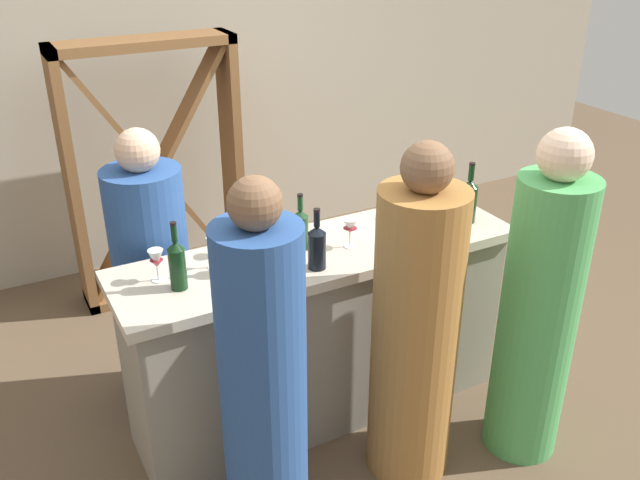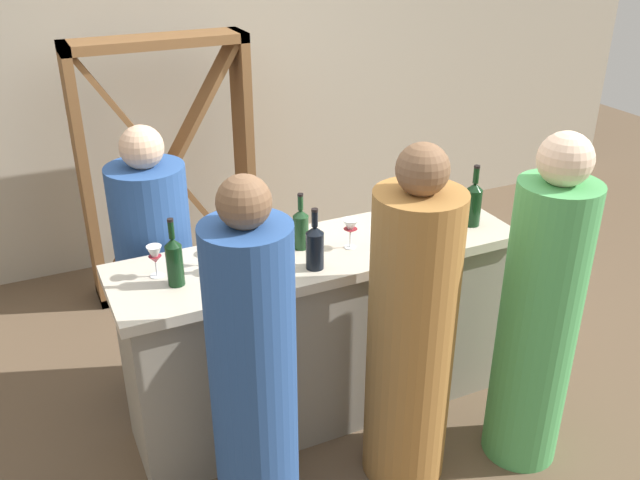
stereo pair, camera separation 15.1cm
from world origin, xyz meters
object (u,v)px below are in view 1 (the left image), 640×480
person_server_behind (154,282)px  wine_bottle_rightmost_dark_green (469,200)px  wine_glass_near_left (350,227)px  wine_glass_near_center (213,247)px  person_center_guest (263,384)px  wine_glass_near_right (156,260)px  wine_bottle_second_right_olive_green (301,228)px  person_right_guest (539,313)px  wine_bottle_center_near_black (317,246)px  wine_glass_far_left (413,199)px  wine_rack (156,173)px  wine_glass_far_center (240,234)px  wine_bottle_second_left_dark_green (245,251)px  wine_bottle_leftmost_dark_green (177,264)px  person_left_guest (415,333)px

person_server_behind → wine_bottle_rightmost_dark_green: bearing=49.2°
wine_glass_near_left → wine_glass_near_center: size_ratio=0.98×
person_center_guest → wine_glass_near_right: bearing=32.8°
person_center_guest → wine_glass_near_left: bearing=-38.7°
wine_bottle_second_right_olive_green → person_server_behind: size_ratio=0.19×
person_center_guest → person_right_guest: 1.32m
wine_bottle_center_near_black → wine_glass_far_left: bearing=19.8°
wine_bottle_rightmost_dark_green → person_server_behind: person_server_behind is taller
wine_glass_far_left → wine_bottle_rightmost_dark_green: bearing=-38.2°
wine_rack → wine_bottle_center_near_black: (0.24, -1.80, 0.21)m
wine_bottle_second_right_olive_green → wine_glass_far_left: wine_bottle_second_right_olive_green is taller
wine_bottle_center_near_black → wine_glass_near_right: bearing=161.4°
wine_glass_near_left → wine_glass_near_right: (-0.90, 0.11, -0.01)m
wine_bottle_rightmost_dark_green → person_right_guest: bearing=-94.9°
wine_glass_far_center → person_server_behind: size_ratio=0.10×
wine_bottle_second_left_dark_green → person_server_behind: bearing=115.5°
wine_rack → wine_glass_near_left: bearing=-74.4°
wine_bottle_second_left_dark_green → wine_glass_near_right: size_ratio=1.90×
wine_bottle_center_near_black → wine_glass_far_center: (-0.25, 0.28, -0.01)m
wine_bottle_leftmost_dark_green → person_center_guest: bearing=-73.9°
wine_bottle_rightmost_dark_green → person_left_guest: bearing=-143.7°
wine_glass_near_left → person_left_guest: person_left_guest is taller
wine_bottle_leftmost_dark_green → person_right_guest: 1.64m
wine_glass_far_center → person_right_guest: bearing=-36.2°
wine_bottle_leftmost_dark_green → wine_glass_far_center: (0.35, 0.17, -0.01)m
wine_glass_near_right → person_left_guest: size_ratio=0.09×
wine_bottle_center_near_black → person_server_behind: person_server_behind is taller
person_center_guest → wine_bottle_rightmost_dark_green: bearing=-56.1°
wine_bottle_second_right_olive_green → wine_bottle_rightmost_dark_green: 0.90m
person_right_guest → wine_bottle_center_near_black: bearing=57.9°
wine_bottle_second_left_dark_green → wine_glass_far_center: wine_bottle_second_left_dark_green is taller
wine_glass_near_center → wine_glass_far_center: (0.15, 0.06, 0.00)m
wine_bottle_second_right_olive_green → wine_bottle_rightmost_dark_green: wine_bottle_rightmost_dark_green is taller
wine_bottle_leftmost_dark_green → wine_glass_near_right: bearing=119.4°
wine_bottle_second_right_olive_green → wine_glass_far_left: (0.67, 0.04, -0.00)m
wine_bottle_second_right_olive_green → wine_glass_near_right: (-0.69, 0.01, -0.01)m
person_server_behind → wine_rack: bearing=144.4°
wine_glass_near_left → wine_rack: bearing=105.6°
wine_bottle_second_left_dark_green → wine_glass_near_right: 0.38m
wine_bottle_center_near_black → person_center_guest: 0.69m
wine_rack → wine_glass_far_center: 1.53m
wine_bottle_rightmost_dark_green → wine_bottle_second_left_dark_green: bearing=178.6°
wine_bottle_leftmost_dark_green → wine_glass_far_center: wine_bottle_leftmost_dark_green is taller
wine_bottle_second_right_olive_green → wine_glass_near_center: size_ratio=1.86×
wine_rack → person_left_guest: (0.52, -2.19, -0.11)m
wine_bottle_center_near_black → wine_glass_near_left: bearing=25.3°
wine_bottle_center_near_black → wine_glass_near_center: 0.46m
wine_glass_near_left → wine_glass_near_center: bearing=170.4°
wine_glass_far_center → wine_bottle_second_right_olive_green: bearing=-15.0°
wine_rack → person_left_guest: bearing=-76.6°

